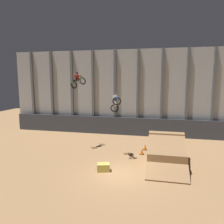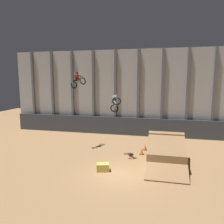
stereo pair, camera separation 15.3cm
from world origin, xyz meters
name	(u,v)px [view 2 (the right image)]	position (x,y,z in m)	size (l,w,h in m)	color
ground_plane	(119,175)	(0.00, 0.00, 0.00)	(60.00, 60.00, 0.00)	#9E754C
arena_back_wall	(138,93)	(0.00, 11.76, 5.07)	(32.00, 0.40, 10.15)	#ADB2B7
lower_barrier	(137,127)	(0.00, 11.11, 1.07)	(31.36, 0.20, 2.14)	#383D47
dirt_ramp	(166,154)	(3.22, 2.82, 0.80)	(2.90, 4.91, 2.36)	#966F48
rider_bike_left_air	(78,80)	(-5.04, 5.33, 6.54)	(1.18, 1.89, 1.61)	black
rider_bike_right_air	(115,102)	(-1.05, 3.57, 4.75)	(1.27, 1.82, 1.68)	black
traffic_cone_near_ramp	(142,151)	(1.16, 4.63, 0.28)	(0.36, 0.36, 0.58)	black
traffic_cone_arena_edge	(145,147)	(1.34, 5.98, 0.28)	(0.36, 0.36, 0.58)	black
hay_bale_trackside	(103,167)	(-1.30, 0.42, 0.28)	(1.03, 0.83, 0.57)	#CCB751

